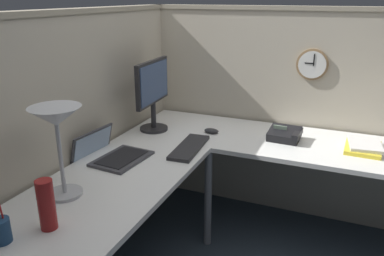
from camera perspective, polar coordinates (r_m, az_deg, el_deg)
cubicle_wall_back at (r=2.37m, az=-18.49°, el=-3.13°), size 2.57×0.12×1.58m
cubicle_wall_right at (r=3.01m, az=14.92°, el=1.93°), size 0.12×2.37×1.58m
desk at (r=2.18m, az=4.84°, el=-8.73°), size 2.35×2.15×0.73m
monitor at (r=2.70m, az=-5.84°, el=5.62°), size 0.46×0.20×0.50m
laptop at (r=2.35m, az=-12.27°, el=-3.68°), size 0.37×0.41×0.22m
keyboard at (r=2.42m, az=-0.39°, el=-2.89°), size 0.44×0.17×0.02m
computer_mouse at (r=2.70m, az=2.91°, el=-0.43°), size 0.06×0.10×0.03m
desk_lamp_dome at (r=1.85m, az=-19.49°, el=0.56°), size 0.24×0.24×0.44m
pen_cup at (r=1.72m, az=-26.57°, el=-13.43°), size 0.08×0.08×0.18m
thermos_flask at (r=1.70m, az=-20.82°, el=-10.61°), size 0.07×0.07×0.22m
office_phone at (r=2.64m, az=13.72°, el=-0.99°), size 0.20×0.22×0.11m
book_stack at (r=2.64m, az=24.17°, el=-2.51°), size 0.30×0.23×0.04m
wall_clock at (r=2.86m, az=17.45°, el=9.00°), size 0.04×0.22×0.22m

